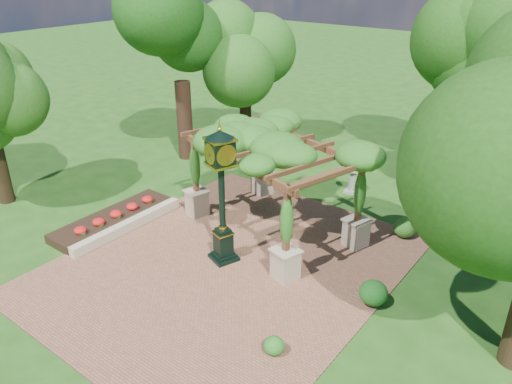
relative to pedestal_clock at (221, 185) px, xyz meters
The scene contains 13 objects.
ground 3.09m from the pedestal_clock, 71.84° to the right, with size 120.00×120.00×0.00m, color #1E4714.
brick_plaza 2.85m from the pedestal_clock, 22.69° to the right, with size 10.00×12.00×0.04m, color brown.
border_wall 5.02m from the pedestal_clock, behind, with size 0.35×5.00×0.40m, color #C6B793.
flower_bed 5.81m from the pedestal_clock, behind, with size 1.50×5.00×0.36m, color red.
pedestal_clock is the anchor object (origin of this frame).
pergola 2.76m from the pedestal_clock, 88.14° to the left, with size 7.21×5.53×4.02m.
sundial 8.02m from the pedestal_clock, 82.84° to the left, with size 0.68×0.68×1.06m.
shrub_front 5.42m from the pedestal_clock, 33.22° to the right, with size 0.56×0.56×0.50m, color #22611B.
shrub_mid 5.76m from the pedestal_clock, ahead, with size 0.86×0.86×0.77m, color #1B5718.
shrub_back 7.22m from the pedestal_clock, 50.40° to the left, with size 0.82×0.82×0.74m, color #316B1F.
tree_west_near 10.82m from the pedestal_clock, 141.83° to the left, with size 4.05×4.05×10.20m.
tree_west_far 11.83m from the pedestal_clock, 124.72° to the left, with size 3.66×3.66×7.57m.
tree_north 13.19m from the pedestal_clock, 73.55° to the left, with size 4.64×4.64×8.31m.
Camera 1 is at (9.36, -9.73, 9.55)m, focal length 35.00 mm.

